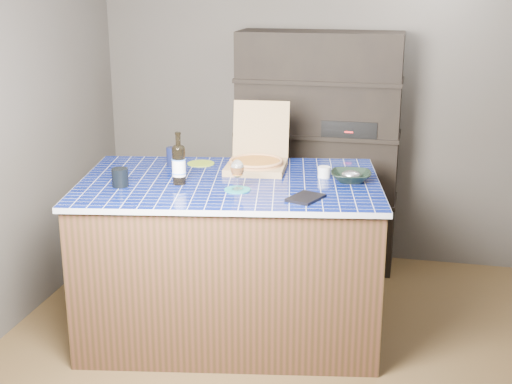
% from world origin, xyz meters
% --- Properties ---
extents(room, '(3.50, 3.50, 3.50)m').
position_xyz_m(room, '(0.00, 0.00, 1.25)').
color(room, '#4F3B21').
rests_on(room, ground).
extents(shelving_unit, '(1.20, 0.41, 1.80)m').
position_xyz_m(shelving_unit, '(0.00, 1.53, 0.90)').
color(shelving_unit, black).
rests_on(shelving_unit, floor).
extents(kitchen_island, '(1.98, 1.45, 0.99)m').
position_xyz_m(kitchen_island, '(-0.37, 0.30, 0.50)').
color(kitchen_island, '#4D2B1E').
rests_on(kitchen_island, floor).
extents(pizza_box, '(0.40, 0.48, 0.40)m').
position_xyz_m(pizza_box, '(-0.27, 0.60, 1.05)').
color(pizza_box, '#95724D').
rests_on(pizza_box, kitchen_island).
extents(mead_bottle, '(0.08, 0.08, 0.32)m').
position_xyz_m(mead_bottle, '(-0.64, 0.17, 1.12)').
color(mead_bottle, black).
rests_on(mead_bottle, kitchen_island).
extents(teal_trivet, '(0.15, 0.15, 0.01)m').
position_xyz_m(teal_trivet, '(-0.27, 0.12, 1.00)').
color(teal_trivet, '#167275').
rests_on(teal_trivet, kitchen_island).
extents(wine_glass, '(0.08, 0.08, 0.18)m').
position_xyz_m(wine_glass, '(-0.27, 0.12, 1.12)').
color(wine_glass, white).
rests_on(wine_glass, teal_trivet).
extents(tumbler, '(0.10, 0.10, 0.11)m').
position_xyz_m(tumbler, '(-0.97, 0.04, 1.05)').
color(tumbler, black).
rests_on(tumbler, kitchen_island).
extents(dvd_case, '(0.22, 0.25, 0.02)m').
position_xyz_m(dvd_case, '(0.14, 0.03, 1.00)').
color(dvd_case, black).
rests_on(dvd_case, kitchen_island).
extents(bowl, '(0.27, 0.27, 0.06)m').
position_xyz_m(bowl, '(0.35, 0.45, 1.02)').
color(bowl, black).
rests_on(bowl, kitchen_island).
extents(foil_contents, '(0.12, 0.10, 0.05)m').
position_xyz_m(foil_contents, '(0.35, 0.45, 1.03)').
color(foil_contents, silver).
rests_on(foil_contents, bowl).
extents(white_jar, '(0.08, 0.08, 0.07)m').
position_xyz_m(white_jar, '(0.18, 0.50, 1.03)').
color(white_jar, silver).
rests_on(white_jar, kitchen_island).
extents(navy_cup, '(0.07, 0.07, 0.12)m').
position_xyz_m(navy_cup, '(-0.83, 0.58, 1.05)').
color(navy_cup, black).
rests_on(navy_cup, kitchen_island).
extents(green_trivet, '(0.18, 0.18, 0.01)m').
position_xyz_m(green_trivet, '(-0.66, 0.65, 1.00)').
color(green_trivet, '#84A222').
rests_on(green_trivet, kitchen_island).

